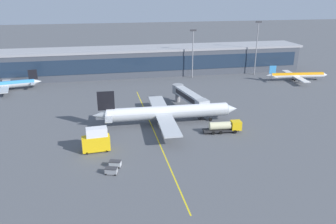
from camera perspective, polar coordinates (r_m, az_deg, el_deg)
ground_plane at (r=96.10m, az=0.29°, el=-3.39°), size 700.00×700.00×0.00m
apron_lead_in_line at (r=97.20m, az=-2.43°, el=-3.12°), size 0.92×80.00×0.01m
terminal_building at (r=162.94m, az=-4.46°, el=8.61°), size 156.85×18.13×12.66m
main_airliner at (r=100.54m, az=-0.18°, el=-0.04°), size 43.95×34.90×11.05m
jet_bridge at (r=113.02m, az=3.45°, el=2.74°), size 7.35×22.58×6.42m
fuel_tanker at (r=96.53m, az=9.58°, el=-2.45°), size 10.95×3.25×3.25m
catering_lift at (r=85.51m, az=-12.03°, el=-4.66°), size 6.95×2.94×6.30m
baggage_cart_0 at (r=75.87m, az=-9.57°, el=-9.75°), size 3.00×2.31×1.48m
baggage_cart_1 at (r=78.55m, az=-8.92°, el=-8.62°), size 3.00×2.31×1.48m
commuter_jet_far at (r=149.77m, az=-26.14°, el=4.12°), size 29.37×23.42×7.77m
commuter_jet_near at (r=161.12m, az=20.95°, el=5.82°), size 28.45×22.77×6.99m
apron_light_mast_0 at (r=154.40m, az=4.21°, el=10.45°), size 2.80×0.50×21.81m
apron_light_mast_1 at (r=165.02m, az=14.77°, el=11.03°), size 2.80×0.50×24.88m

